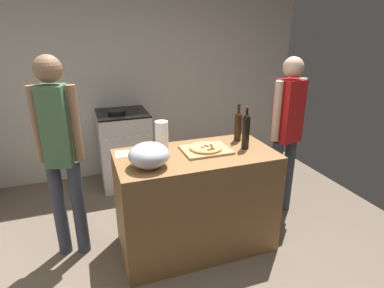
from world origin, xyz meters
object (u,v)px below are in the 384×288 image
(stove, at_px, (125,148))
(person_in_stripes, at_px, (60,148))
(wine_bottle_clear, at_px, (246,130))
(mixing_bowl, at_px, (149,155))
(pizza, at_px, (206,148))
(wine_bottle_amber, at_px, (238,125))
(person_in_red, at_px, (287,127))
(paper_towel_roll, at_px, (162,136))

(stove, height_order, person_in_stripes, person_in_stripes)
(wine_bottle_clear, relative_size, person_in_stripes, 0.22)
(mixing_bowl, distance_m, stove, 1.71)
(pizza, bearing_deg, wine_bottle_clear, -9.82)
(stove, bearing_deg, person_in_stripes, -118.35)
(pizza, distance_m, wine_bottle_amber, 0.43)
(person_in_stripes, bearing_deg, mixing_bowl, -32.57)
(person_in_red, bearing_deg, stove, 139.39)
(person_in_stripes, bearing_deg, stove, 61.65)
(pizza, bearing_deg, person_in_red, 12.20)
(wine_bottle_amber, distance_m, person_in_stripes, 1.55)
(paper_towel_roll, distance_m, person_in_stripes, 0.83)
(wine_bottle_amber, xyz_separation_m, stove, (-0.89, 1.31, -0.59))
(wine_bottle_amber, bearing_deg, mixing_bowl, -161.03)
(paper_towel_roll, bearing_deg, mixing_bowl, -119.66)
(pizza, xyz_separation_m, paper_towel_roll, (-0.34, 0.16, 0.10))
(pizza, bearing_deg, person_in_stripes, 167.96)
(mixing_bowl, height_order, wine_bottle_amber, wine_bottle_amber)
(wine_bottle_clear, height_order, stove, wine_bottle_clear)
(paper_towel_roll, relative_size, wine_bottle_clear, 0.69)
(wine_bottle_clear, height_order, person_in_red, person_in_red)
(person_in_red, bearing_deg, wine_bottle_amber, -174.54)
(wine_bottle_amber, xyz_separation_m, wine_bottle_clear, (-0.04, -0.21, 0.02))
(wine_bottle_clear, bearing_deg, stove, 119.12)
(pizza, xyz_separation_m, person_in_red, (0.96, 0.21, 0.02))
(paper_towel_roll, xyz_separation_m, wine_bottle_clear, (0.69, -0.22, 0.04))
(wine_bottle_clear, bearing_deg, mixing_bowl, -173.47)
(paper_towel_roll, relative_size, wine_bottle_amber, 0.74)
(wine_bottle_amber, bearing_deg, pizza, -158.09)
(mixing_bowl, bearing_deg, person_in_stripes, 147.43)
(paper_towel_roll, distance_m, wine_bottle_amber, 0.72)
(mixing_bowl, relative_size, person_in_stripes, 0.18)
(mixing_bowl, xyz_separation_m, wine_bottle_clear, (0.87, 0.10, 0.07))
(mixing_bowl, height_order, paper_towel_roll, paper_towel_roll)
(paper_towel_roll, height_order, person_in_red, person_in_red)
(paper_towel_roll, bearing_deg, wine_bottle_amber, -0.77)
(paper_towel_roll, xyz_separation_m, person_in_stripes, (-0.82, 0.09, -0.04))
(paper_towel_roll, relative_size, stove, 0.26)
(pizza, height_order, stove, stove)
(paper_towel_roll, distance_m, stove, 1.43)
(paper_towel_roll, bearing_deg, person_in_red, 2.02)
(mixing_bowl, bearing_deg, pizza, 16.80)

